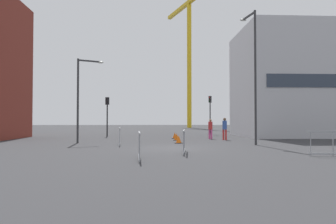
{
  "coord_description": "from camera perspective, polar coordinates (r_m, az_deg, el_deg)",
  "views": [
    {
      "loc": [
        -1.05,
        -17.23,
        1.56
      ],
      "look_at": [
        0.0,
        6.74,
        2.17
      ],
      "focal_mm": 33.14,
      "sensor_mm": 36.0,
      "label": 1
    }
  ],
  "objects": [
    {
      "name": "ground",
      "position": [
        17.33,
        0.98,
        -6.63
      ],
      "size": [
        160.0,
        160.0,
        0.0
      ],
      "primitive_type": "plane",
      "color": "#333335"
    },
    {
      "name": "office_block",
      "position": [
        32.66,
        22.54,
        4.89
      ],
      "size": [
        10.93,
        9.0,
        10.23
      ],
      "color": "#B7B7BC",
      "rests_on": "ground"
    },
    {
      "name": "construction_crane",
      "position": [
        64.53,
        3.8,
        12.21
      ],
      "size": [
        6.48,
        15.76,
        26.05
      ],
      "color": "gold",
      "rests_on": "ground"
    },
    {
      "name": "streetlamp_tall",
      "position": [
        20.48,
        15.49,
        7.96
      ],
      "size": [
        0.59,
        1.7,
        8.45
      ],
      "color": "#2D2D30",
      "rests_on": "ground"
    },
    {
      "name": "streetlamp_short",
      "position": [
        21.98,
        -15.56,
        3.61
      ],
      "size": [
        1.69,
        0.84,
        5.73
      ],
      "color": "#2D2D30",
      "rests_on": "ground"
    },
    {
      "name": "traffic_light_near",
      "position": [
        29.7,
        -11.12,
        0.37
      ],
      "size": [
        0.38,
        0.36,
        3.69
      ],
      "color": "black",
      "rests_on": "ground"
    },
    {
      "name": "traffic_light_verge",
      "position": [
        33.31,
        7.74,
        0.6
      ],
      "size": [
        0.35,
        0.39,
        4.12
      ],
      "color": "#2D2D30",
      "rests_on": "ground"
    },
    {
      "name": "pedestrian_walking",
      "position": [
        25.6,
        7.8,
        -2.83
      ],
      "size": [
        0.34,
        0.34,
        1.63
      ],
      "color": "#D14C8C",
      "rests_on": "ground"
    },
    {
      "name": "pedestrian_waiting",
      "position": [
        24.54,
        10.38,
        -2.75
      ],
      "size": [
        0.34,
        0.34,
        1.72
      ],
      "color": "red",
      "rests_on": "ground"
    },
    {
      "name": "safety_barrier_front",
      "position": [
        15.1,
        28.08,
        -5.08
      ],
      "size": [
        2.04,
        0.33,
        1.08
      ],
      "color": "gray",
      "rests_on": "ground"
    },
    {
      "name": "safety_barrier_left_run",
      "position": [
        14.64,
        2.97,
        -5.36
      ],
      "size": [
        0.35,
        2.47,
        1.08
      ],
      "color": "gray",
      "rests_on": "ground"
    },
    {
      "name": "safety_barrier_mid_span",
      "position": [
        12.25,
        -5.3,
        -6.12
      ],
      "size": [
        0.19,
        2.16,
        1.08
      ],
      "color": "gray",
      "rests_on": "ground"
    },
    {
      "name": "safety_barrier_rear",
      "position": [
        19.33,
        -8.87,
        -4.41
      ],
      "size": [
        0.24,
        1.83,
        1.08
      ],
      "color": "#9EA0A5",
      "rests_on": "ground"
    },
    {
      "name": "traffic_cone_on_verge",
      "position": [
        23.8,
        1.58,
        -4.63
      ],
      "size": [
        0.53,
        0.53,
        0.53
      ],
      "color": "black",
      "rests_on": "ground"
    },
    {
      "name": "traffic_cone_orange",
      "position": [
        20.79,
        1.97,
        -5.1
      ],
      "size": [
        0.52,
        0.52,
        0.53
      ],
      "color": "black",
      "rests_on": "ground"
    },
    {
      "name": "traffic_cone_by_barrier",
      "position": [
        25.99,
        1.25,
        -4.38
      ],
      "size": [
        0.52,
        0.52,
        0.52
      ],
      "color": "black",
      "rests_on": "ground"
    }
  ]
}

